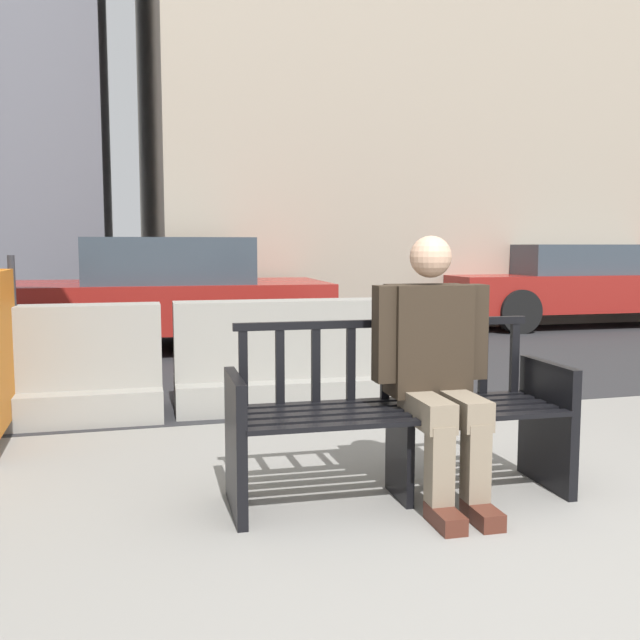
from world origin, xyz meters
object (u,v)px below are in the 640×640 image
(street_bench, at_px, (398,420))
(jersey_barrier_centre, at_px, (303,363))
(car_sedan_far, at_px, (160,294))
(seated_person, at_px, (435,362))
(car_sedan_mid, at_px, (570,283))
(jersey_barrier_left, at_px, (18,376))

(street_bench, distance_m, jersey_barrier_centre, 2.14)
(street_bench, relative_size, car_sedan_far, 0.41)
(street_bench, distance_m, seated_person, 0.34)
(street_bench, relative_size, car_sedan_mid, 0.40)
(seated_person, xyz_separation_m, car_sedan_mid, (5.37, 6.66, -0.03))
(street_bench, relative_size, jersey_barrier_left, 0.85)
(seated_person, distance_m, car_sedan_mid, 8.56)
(car_sedan_mid, xyz_separation_m, car_sedan_far, (-6.43, -0.99, 0.01))
(car_sedan_mid, bearing_deg, street_bench, -130.04)
(car_sedan_mid, relative_size, car_sedan_far, 1.02)
(seated_person, height_order, car_sedan_far, car_sedan_far)
(car_sedan_mid, bearing_deg, car_sedan_far, -171.27)
(street_bench, distance_m, jersey_barrier_left, 2.96)
(street_bench, xyz_separation_m, seated_person, (0.17, -0.06, 0.29))
(jersey_barrier_left, distance_m, car_sedan_far, 3.68)
(seated_person, distance_m, car_sedan_far, 5.77)
(jersey_barrier_centre, height_order, car_sedan_mid, car_sedan_mid)
(street_bench, height_order, car_sedan_mid, car_sedan_mid)
(jersey_barrier_left, bearing_deg, street_bench, -46.05)
(street_bench, bearing_deg, jersey_barrier_centre, 88.91)
(seated_person, xyz_separation_m, jersey_barrier_left, (-2.22, 2.20, -0.35))
(jersey_barrier_left, height_order, car_sedan_far, car_sedan_far)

